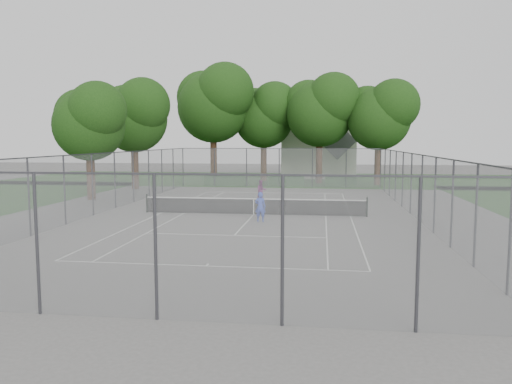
# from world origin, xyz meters

# --- Properties ---
(ground) EXTENTS (120.00, 120.00, 0.00)m
(ground) POSITION_xyz_m (0.00, 0.00, 0.00)
(ground) COLOR #62605D
(ground) RESTS_ON ground
(grass_far) EXTENTS (60.00, 20.00, 0.00)m
(grass_far) POSITION_xyz_m (0.00, 26.00, 0.00)
(grass_far) COLOR #1B4413
(grass_far) RESTS_ON ground
(court_markings) EXTENTS (11.03, 23.83, 0.01)m
(court_markings) POSITION_xyz_m (0.00, 0.00, 0.01)
(court_markings) COLOR silver
(court_markings) RESTS_ON ground
(tennis_net) EXTENTS (12.87, 0.10, 1.10)m
(tennis_net) POSITION_xyz_m (0.00, 0.00, 0.51)
(tennis_net) COLOR black
(tennis_net) RESTS_ON ground
(perimeter_fence) EXTENTS (18.08, 34.08, 3.52)m
(perimeter_fence) POSITION_xyz_m (0.00, 0.00, 1.81)
(perimeter_fence) COLOR #38383D
(perimeter_fence) RESTS_ON ground
(tree_far_left) EXTENTS (8.26, 7.54, 11.87)m
(tree_far_left) POSITION_xyz_m (-7.04, 21.77, 8.16)
(tree_far_left) COLOR #392114
(tree_far_left) RESTS_ON ground
(tree_far_midleft) EXTENTS (7.09, 6.48, 10.20)m
(tree_far_midleft) POSITION_xyz_m (-2.15, 23.89, 7.01)
(tree_far_midleft) COLOR #392114
(tree_far_midleft) RESTS_ON ground
(tree_far_midright) EXTENTS (7.43, 6.79, 10.69)m
(tree_far_midright) POSITION_xyz_m (3.66, 21.41, 7.34)
(tree_far_midright) COLOR #392114
(tree_far_midright) RESTS_ON ground
(tree_far_right) EXTENTS (6.86, 6.26, 9.86)m
(tree_far_right) POSITION_xyz_m (9.19, 20.24, 6.77)
(tree_far_right) COLOR #392114
(tree_far_right) RESTS_ON ground
(tree_side_back) EXTENTS (6.62, 6.04, 9.51)m
(tree_side_back) POSITION_xyz_m (-12.28, 13.58, 6.54)
(tree_side_back) COLOR #392114
(tree_side_back) RESTS_ON ground
(tree_side_front) EXTENTS (5.80, 5.29, 8.33)m
(tree_side_front) POSITION_xyz_m (-12.53, 5.65, 5.72)
(tree_side_front) COLOR #392114
(tree_side_front) RESTS_ON ground
(hedge_left) EXTENTS (4.01, 1.20, 1.00)m
(hedge_left) POSITION_xyz_m (-5.12, 17.93, 0.50)
(hedge_left) COLOR #194516
(hedge_left) RESTS_ON ground
(hedge_mid) EXTENTS (3.33, 0.95, 1.05)m
(hedge_mid) POSITION_xyz_m (0.58, 18.28, 0.52)
(hedge_mid) COLOR #194516
(hedge_mid) RESTS_ON ground
(hedge_right) EXTENTS (2.85, 1.04, 0.85)m
(hedge_right) POSITION_xyz_m (5.58, 18.46, 0.43)
(hedge_right) COLOR #194516
(hedge_right) RESTS_ON ground
(house) EXTENTS (8.20, 6.35, 10.20)m
(house) POSITION_xyz_m (3.47, 29.90, 4.11)
(house) COLOR beige
(house) RESTS_ON ground
(girl_player) EXTENTS (0.59, 0.40, 1.56)m
(girl_player) POSITION_xyz_m (0.68, -2.38, 0.78)
(girl_player) COLOR #3248BB
(girl_player) RESTS_ON ground
(woman_player) EXTENTS (0.85, 0.75, 1.44)m
(woman_player) POSITION_xyz_m (-0.37, 6.66, 0.72)
(woman_player) COLOR #702562
(woman_player) RESTS_ON ground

